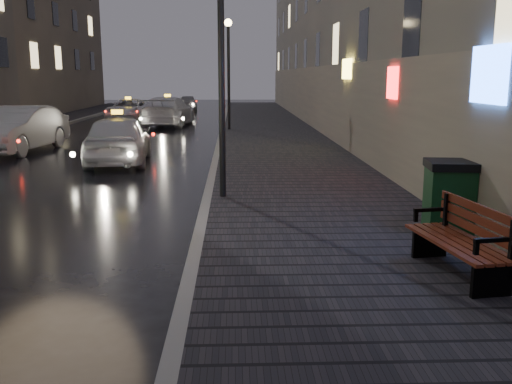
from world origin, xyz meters
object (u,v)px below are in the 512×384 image
taxi_mid (168,111)px  taxi_far (129,110)px  lamp_near (221,41)px  car_left_mid (19,129)px  taxi_near (118,139)px  lamp_far (229,60)px  bench (464,240)px  car_far (187,103)px  trash_bin (449,195)px

taxi_mid → taxi_far: taxi_mid is taller
lamp_near → car_left_mid: 11.97m
taxi_near → taxi_far: (-2.91, 17.89, -0.12)m
lamp_near → lamp_far: bearing=90.0°
taxi_mid → taxi_far: bearing=-49.2°
lamp_near → bench: size_ratio=2.67×
taxi_near → car_far: bearing=-95.0°
taxi_near → taxi_far: bearing=-85.7°
lamp_near → taxi_mid: 20.03m
car_left_mid → taxi_far: 15.00m
trash_bin → taxi_near: (-7.39, 8.84, 0.02)m
lamp_far → car_far: (-3.42, 16.85, -2.85)m
taxi_far → trash_bin: bearing=-66.7°
taxi_near → car_far: 26.98m
car_far → taxi_near: bearing=85.4°
trash_bin → car_far: 36.57m
lamp_near → taxi_far: size_ratio=1.11×
taxi_mid → lamp_near: bearing=105.7°
taxi_mid → taxi_far: 5.13m
trash_bin → bench: bearing=-98.4°
lamp_near → trash_bin: size_ratio=4.35×
lamp_near → car_far: 33.15m
car_left_mid → taxi_mid: (4.24, 10.74, -0.03)m
taxi_far → taxi_mid: bearing=-52.8°
taxi_mid → car_far: 13.29m
lamp_far → trash_bin: 19.57m
bench → taxi_far: bearing=100.1°
lamp_far → trash_bin: size_ratio=4.35×
lamp_far → bench: (3.33, -21.21, -2.85)m
trash_bin → car_far: size_ratio=0.32×
lamp_far → trash_bin: bearing=-78.2°
lamp_far → car_left_mid: (-7.65, -7.19, -2.65)m
lamp_near → taxi_far: (-6.35, 23.76, -2.83)m
lamp_far → taxi_far: bearing=129.3°
taxi_near → car_far: size_ratio=1.24×
taxi_far → car_left_mid: bearing=-92.7°
bench → taxi_near: 12.98m
lamp_far → bench: 21.66m
car_far → car_left_mid: bearing=75.4°
lamp_far → taxi_near: bearing=-108.8°
lamp_near → lamp_far: 16.00m
bench → trash_bin: 2.33m
trash_bin → car_left_mid: bearing=141.8°
bench → car_far: 38.65m
lamp_far → taxi_near: (-3.44, -10.13, -2.70)m
lamp_far → taxi_near: 11.04m
taxi_mid → bench: bearing=111.1°
taxi_near → lamp_near: bearing=115.5°
bench → car_far: car_far is taller
taxi_mid → taxi_near: bearing=95.7°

